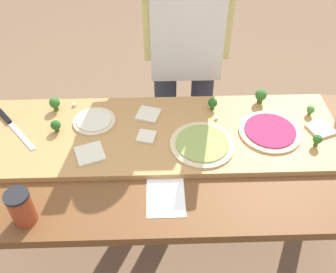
{
  "coord_description": "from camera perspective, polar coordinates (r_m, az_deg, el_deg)",
  "views": [
    {
      "loc": [
        -0.0,
        -1.05,
        1.88
      ],
      "look_at": [
        0.03,
        0.09,
        0.79
      ],
      "focal_mm": 40.34,
      "sensor_mm": 36.0,
      "label": 1
    }
  ],
  "objects": [
    {
      "name": "cheese_crumble_b",
      "position": [
        1.76,
        -13.92,
        4.67
      ],
      "size": [
        0.02,
        0.02,
        0.01
      ],
      "primitive_type": "cube",
      "rotation": [
        0.0,
        0.0,
        0.76
      ],
      "color": "silver",
      "rests_on": "cutting_board"
    },
    {
      "name": "broccoli_floret_center_left",
      "position": [
        1.62,
        21.68,
        -0.44
      ],
      "size": [
        0.04,
        0.04,
        0.06
      ],
      "color": "#366618",
      "rests_on": "cutting_board"
    },
    {
      "name": "sauce_jar",
      "position": [
        1.37,
        -21.26,
        -9.96
      ],
      "size": [
        0.08,
        0.08,
        0.14
      ],
      "color": "#99381E",
      "rests_on": "prep_table"
    },
    {
      "name": "broccoli_floret_front_left",
      "position": [
        1.74,
        -16.72,
        4.85
      ],
      "size": [
        0.05,
        0.05,
        0.07
      ],
      "color": "#366618",
      "rests_on": "cutting_board"
    },
    {
      "name": "ground_plane",
      "position": [
        2.15,
        -0.89,
        -17.16
      ],
      "size": [
        8.0,
        8.0,
        0.0
      ],
      "primitive_type": "plane",
      "color": "brown"
    },
    {
      "name": "broccoli_floret_front_mid",
      "position": [
        1.64,
        -16.57,
        1.62
      ],
      "size": [
        0.04,
        0.04,
        0.06
      ],
      "color": "#2C5915",
      "rests_on": "cutting_board"
    },
    {
      "name": "prep_table",
      "position": [
        1.6,
        -1.14,
        -5.33
      ],
      "size": [
        1.85,
        0.76,
        0.77
      ],
      "color": "brown",
      "rests_on": "ground"
    },
    {
      "name": "cook_center",
      "position": [
        1.87,
        2.77,
        15.49
      ],
      "size": [
        0.54,
        0.39,
        1.67
      ],
      "color": "#333847",
      "rests_on": "ground"
    },
    {
      "name": "pizza_slice_near_right",
      "position": [
        1.72,
        22.13,
        1.01
      ],
      "size": [
        0.12,
        0.12,
        0.01
      ],
      "primitive_type": "cube",
      "rotation": [
        0.0,
        0.0,
        0.36
      ],
      "color": "beige",
      "rests_on": "cutting_board"
    },
    {
      "name": "broccoli_floret_center_right",
      "position": [
        1.76,
        13.89,
        6.04
      ],
      "size": [
        0.05,
        0.05,
        0.07
      ],
      "color": "#366618",
      "rests_on": "cutting_board"
    },
    {
      "name": "recipe_note",
      "position": [
        1.39,
        -0.3,
        -9.11
      ],
      "size": [
        0.14,
        0.18,
        0.0
      ],
      "primitive_type": "cube",
      "rotation": [
        0.0,
        0.0,
        0.01
      ],
      "color": "white",
      "rests_on": "prep_table"
    },
    {
      "name": "broccoli_floret_back_right",
      "position": [
        1.69,
        6.8,
        5.03
      ],
      "size": [
        0.04,
        0.04,
        0.06
      ],
      "color": "#2C5915",
      "rests_on": "cutting_board"
    },
    {
      "name": "cutting_board",
      "position": [
        1.6,
        -2.32,
        0.35
      ],
      "size": [
        1.58,
        0.48,
        0.03
      ],
      "primitive_type": "cube",
      "color": "#B27F47",
      "rests_on": "prep_table"
    },
    {
      "name": "pizza_whole_cheese_artichoke",
      "position": [
        1.66,
        -11.04,
        2.32
      ],
      "size": [
        0.18,
        0.18,
        0.02
      ],
      "color": "beige",
      "rests_on": "cutting_board"
    },
    {
      "name": "pizza_slice_far_right",
      "position": [
        1.66,
        -2.97,
        3.34
      ],
      "size": [
        0.12,
        0.12,
        0.01
      ],
      "primitive_type": "cube",
      "rotation": [
        0.0,
        0.0,
        -0.32
      ],
      "color": "beige",
      "rests_on": "cutting_board"
    },
    {
      "name": "pizza_whole_pesto_green",
      "position": [
        1.53,
        5.25,
        -1.12
      ],
      "size": [
        0.26,
        0.26,
        0.02
      ],
      "color": "beige",
      "rests_on": "cutting_board"
    },
    {
      "name": "pizza_slice_center",
      "position": [
        1.52,
        -11.67,
        -2.56
      ],
      "size": [
        0.14,
        0.14,
        0.01
      ],
      "primitive_type": "cube",
      "rotation": [
        0.0,
        0.0,
        0.34
      ],
      "color": "beige",
      "rests_on": "cutting_board"
    },
    {
      "name": "pizza_whole_beet_magenta",
      "position": [
        1.64,
        15.18,
        0.77
      ],
      "size": [
        0.26,
        0.26,
        0.02
      ],
      "color": "beige",
      "rests_on": "cutting_board"
    },
    {
      "name": "chefs_knife",
      "position": [
        1.75,
        -22.65,
        1.84
      ],
      "size": [
        0.22,
        0.26,
        0.02
      ],
      "color": "#B7BABF",
      "rests_on": "cutting_board"
    },
    {
      "name": "pizza_slice_near_left",
      "position": [
        1.56,
        -3.24,
        -0.03
      ],
      "size": [
        0.09,
        0.09,
        0.01
      ],
      "primitive_type": "cube",
      "rotation": [
        0.0,
        0.0,
        -0.25
      ],
      "color": "beige",
      "rests_on": "cutting_board"
    },
    {
      "name": "broccoli_floret_back_left",
      "position": [
        1.77,
        20.77,
        3.8
      ],
      "size": [
        0.03,
        0.03,
        0.05
      ],
      "color": "#487A23",
      "rests_on": "cutting_board"
    },
    {
      "name": "cheese_crumble_c",
      "position": [
        1.66,
        7.38,
        2.74
      ],
      "size": [
        0.02,
        0.02,
        0.01
      ],
      "primitive_type": "cube",
      "rotation": [
        0.0,
        0.0,
        0.99
      ],
      "color": "white",
      "rests_on": "cutting_board"
    }
  ]
}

